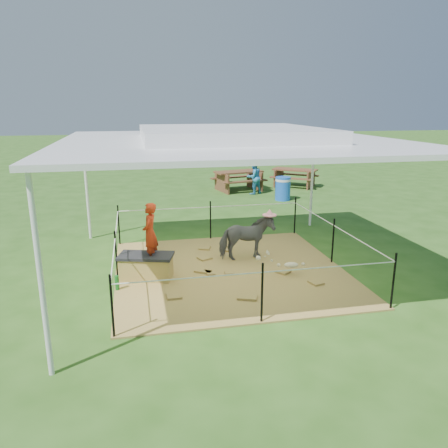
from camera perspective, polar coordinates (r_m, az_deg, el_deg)
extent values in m
plane|color=#2D5919|center=(9.04, 0.79, -6.19)|extent=(90.00, 90.00, 0.00)
cube|color=brown|center=(9.03, 0.79, -6.10)|extent=(4.60, 4.60, 0.03)
cylinder|color=silver|center=(11.44, -17.51, 4.47)|extent=(0.07, 0.07, 2.60)
cylinder|color=silver|center=(12.37, 11.44, 5.64)|extent=(0.07, 0.07, 2.60)
cylinder|color=silver|center=(5.69, -22.83, -6.64)|extent=(0.07, 0.07, 2.60)
cube|color=white|center=(8.43, 0.86, 10.74)|extent=(6.30, 6.30, 0.08)
cube|color=white|center=(8.42, 0.86, 11.76)|extent=(3.30, 3.30, 0.22)
cylinder|color=black|center=(10.83, -13.57, -0.18)|extent=(0.04, 0.04, 1.00)
cylinder|color=black|center=(10.98, -1.77, 0.46)|extent=(0.04, 0.04, 1.00)
cylinder|color=black|center=(11.57, 9.26, 1.04)|extent=(0.04, 0.04, 1.00)
cylinder|color=black|center=(8.68, -13.89, -4.06)|extent=(0.04, 0.04, 1.00)
cylinder|color=black|center=(9.59, 14.04, -2.21)|extent=(0.04, 0.04, 1.00)
cylinder|color=black|center=(6.59, -14.42, -10.45)|extent=(0.04, 0.04, 1.00)
cylinder|color=black|center=(6.84, 4.99, -9.03)|extent=(0.04, 0.04, 1.00)
cylinder|color=black|center=(7.76, 21.25, -7.04)|extent=(0.04, 0.04, 1.00)
cylinder|color=white|center=(10.90, -1.79, 2.24)|extent=(4.50, 0.02, 0.02)
cylinder|color=white|center=(6.70, 5.06, -6.30)|extent=(4.50, 0.02, 0.02)
cylinder|color=white|center=(9.49, 14.18, -0.20)|extent=(0.02, 4.50, 0.02)
cylinder|color=white|center=(8.57, -14.04, -1.85)|extent=(0.02, 4.50, 0.02)
cube|color=olive|center=(8.67, -10.11, -5.63)|extent=(1.07, 0.74, 0.43)
cube|color=black|center=(8.59, -10.19, -4.12)|extent=(1.15, 0.81, 0.05)
imported|color=#B12811|center=(8.43, -9.69, -0.51)|extent=(0.39, 0.49, 1.17)
cylinder|color=#16661E|center=(8.29, -13.80, -7.45)|extent=(0.09, 0.09, 0.27)
imported|color=#494A4E|center=(9.49, 2.95, -1.83)|extent=(1.20, 0.63, 0.98)
cylinder|color=pink|center=(9.34, 3.00, 1.47)|extent=(0.31, 0.31, 0.14)
cylinder|color=blue|center=(15.79, 7.69, 4.61)|extent=(0.70, 0.70, 0.83)
cube|color=brown|center=(17.47, 1.91, 5.67)|extent=(2.12, 1.72, 0.78)
cube|color=brown|center=(18.55, 9.21, 5.99)|extent=(2.19, 2.08, 0.74)
imported|color=#348CC5|center=(16.75, 3.92, 6.14)|extent=(0.78, 0.70, 1.31)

